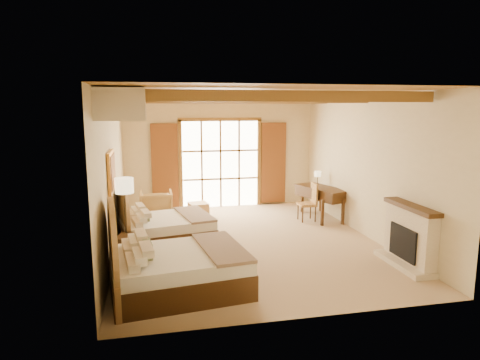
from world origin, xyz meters
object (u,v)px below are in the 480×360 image
object	(u,v)px
armchair	(156,205)
desk	(322,202)
nightstand	(131,250)
bed_far	(160,227)
bed_near	(169,267)

from	to	relation	value
armchair	desk	xyz separation A→B (m)	(4.28, -0.73, 0.06)
nightstand	armchair	world-z (taller)	armchair
bed_far	desk	bearing A→B (deg)	6.06
desk	bed_near	bearing A→B (deg)	-156.24
desk	armchair	bearing A→B (deg)	151.71
nightstand	desk	distance (m)	5.40
armchair	desk	world-z (taller)	desk
nightstand	bed_far	bearing A→B (deg)	78.37
bed_near	armchair	xyz separation A→B (m)	(-0.11, 4.53, -0.04)
bed_far	armchair	xyz separation A→B (m)	(-0.03, 2.02, 0.01)
nightstand	armchair	size ratio (longest dim) A/B	0.67
bed_near	desk	world-z (taller)	bed_near
bed_far	nightstand	size ratio (longest dim) A/B	3.80
desk	bed_far	bearing A→B (deg)	178.35
bed_far	desk	distance (m)	4.44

